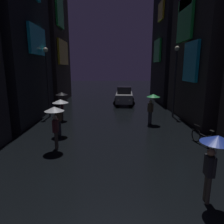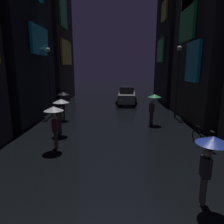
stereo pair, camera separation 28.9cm
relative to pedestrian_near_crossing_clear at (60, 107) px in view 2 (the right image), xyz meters
The scene contains 12 objects.
building_left_far 16.69m from the pedestrian_near_crossing_clear, 108.96° to the left, with size 4.25×7.43×22.20m.
building_right_mid 12.72m from the pedestrian_near_crossing_clear, 21.19° to the left, with size 4.25×7.52×15.26m.
building_right_far 17.53m from the pedestrian_near_crossing_clear, 50.73° to the left, with size 4.25×7.05×14.78m.
pedestrian_near_crossing_clear is the anchor object (origin of this frame).
pedestrian_midstreet_centre_green 6.26m from the pedestrian_near_crossing_clear, 21.55° to the left, with size 0.90×0.90×2.12m.
pedestrian_foreground_left_black 3.58m from the pedestrian_near_crossing_clear, 101.39° to the left, with size 0.90×0.90×2.12m.
pedestrian_far_right_blue 8.48m from the pedestrian_near_crossing_clear, 47.46° to the right, with size 0.90×0.90×2.12m.
pedestrian_foreground_right_clear 2.21m from the pedestrian_near_crossing_clear, 82.19° to the right, with size 0.90×0.90×2.12m.
bicycle_parked_at_storefront 7.92m from the pedestrian_near_crossing_clear, 13.19° to the right, with size 0.49×1.78×0.96m.
car_distant 11.14m from the pedestrian_near_crossing_clear, 66.41° to the left, with size 2.48×4.26×1.92m.
streetlamp_right_far 9.33m from the pedestrian_near_crossing_clear, 29.10° to the left, with size 0.36×0.36×5.49m.
streetlamp_left_far 5.29m from the pedestrian_near_crossing_clear, 113.54° to the left, with size 0.36×0.36×5.39m.
Camera 2 is at (0.16, -2.59, 3.86)m, focal length 32.00 mm.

